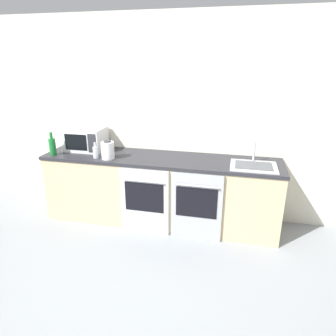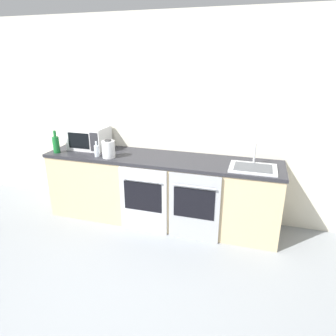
{
  "view_description": "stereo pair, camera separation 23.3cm",
  "coord_description": "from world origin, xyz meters",
  "px_view_note": "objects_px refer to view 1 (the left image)",
  "views": [
    {
      "loc": [
        0.91,
        -1.85,
        2.05
      ],
      "look_at": [
        0.1,
        1.6,
        0.76
      ],
      "focal_mm": 32.0,
      "sensor_mm": 36.0,
      "label": 1
    },
    {
      "loc": [
        1.14,
        -1.79,
        2.05
      ],
      "look_at": [
        0.1,
        1.6,
        0.76
      ],
      "focal_mm": 32.0,
      "sensor_mm": 36.0,
      "label": 2
    }
  ],
  "objects_px": {
    "microwave": "(86,139)",
    "kettle": "(108,150)",
    "bottle_green": "(52,146)",
    "oven_right": "(196,207)",
    "sink": "(254,166)",
    "bottle_clear": "(95,152)",
    "oven_left": "(145,201)"
  },
  "relations": [
    {
      "from": "microwave",
      "to": "kettle",
      "type": "relative_size",
      "value": 2.25
    },
    {
      "from": "oven_right",
      "to": "sink",
      "type": "xyz_separation_m",
      "value": [
        0.61,
        0.25,
        0.47
      ]
    },
    {
      "from": "oven_right",
      "to": "microwave",
      "type": "relative_size",
      "value": 1.66
    },
    {
      "from": "oven_right",
      "to": "microwave",
      "type": "bearing_deg",
      "value": 164.42
    },
    {
      "from": "bottle_green",
      "to": "oven_right",
      "type": "bearing_deg",
      "value": -4.06
    },
    {
      "from": "microwave",
      "to": "bottle_clear",
      "type": "bearing_deg",
      "value": -47.16
    },
    {
      "from": "bottle_clear",
      "to": "oven_left",
      "type": "bearing_deg",
      "value": -11.62
    },
    {
      "from": "bottle_clear",
      "to": "bottle_green",
      "type": "distance_m",
      "value": 0.59
    },
    {
      "from": "oven_right",
      "to": "bottle_clear",
      "type": "xyz_separation_m",
      "value": [
        -1.3,
        0.14,
        0.54
      ]
    },
    {
      "from": "bottle_green",
      "to": "kettle",
      "type": "distance_m",
      "value": 0.75
    },
    {
      "from": "bottle_green",
      "to": "sink",
      "type": "bearing_deg",
      "value": 2.67
    },
    {
      "from": "bottle_clear",
      "to": "kettle",
      "type": "relative_size",
      "value": 0.88
    },
    {
      "from": "microwave",
      "to": "kettle",
      "type": "height_order",
      "value": "microwave"
    },
    {
      "from": "oven_left",
      "to": "bottle_green",
      "type": "height_order",
      "value": "bottle_green"
    },
    {
      "from": "oven_left",
      "to": "bottle_green",
      "type": "bearing_deg",
      "value": 173.92
    },
    {
      "from": "microwave",
      "to": "bottle_clear",
      "type": "xyz_separation_m",
      "value": [
        0.28,
        -0.3,
        -0.07
      ]
    },
    {
      "from": "microwave",
      "to": "sink",
      "type": "distance_m",
      "value": 2.2
    },
    {
      "from": "microwave",
      "to": "kettle",
      "type": "bearing_deg",
      "value": -33.41
    },
    {
      "from": "oven_left",
      "to": "bottle_clear",
      "type": "height_order",
      "value": "bottle_clear"
    },
    {
      "from": "bottle_green",
      "to": "kettle",
      "type": "bearing_deg",
      "value": 1.04
    },
    {
      "from": "microwave",
      "to": "bottle_green",
      "type": "bearing_deg",
      "value": -135.47
    },
    {
      "from": "sink",
      "to": "oven_left",
      "type": "bearing_deg",
      "value": -168.59
    },
    {
      "from": "microwave",
      "to": "sink",
      "type": "relative_size",
      "value": 0.97
    },
    {
      "from": "bottle_green",
      "to": "sink",
      "type": "height_order",
      "value": "bottle_green"
    },
    {
      "from": "oven_right",
      "to": "kettle",
      "type": "xyz_separation_m",
      "value": [
        -1.13,
        0.15,
        0.57
      ]
    },
    {
      "from": "bottle_clear",
      "to": "oven_right",
      "type": "bearing_deg",
      "value": -6.03
    },
    {
      "from": "kettle",
      "to": "bottle_clear",
      "type": "bearing_deg",
      "value": -176.19
    },
    {
      "from": "oven_left",
      "to": "bottle_green",
      "type": "xyz_separation_m",
      "value": [
        -1.26,
        0.13,
        0.58
      ]
    },
    {
      "from": "bottle_clear",
      "to": "kettle",
      "type": "distance_m",
      "value": 0.17
    },
    {
      "from": "bottle_green",
      "to": "microwave",
      "type": "bearing_deg",
      "value": 44.53
    },
    {
      "from": "bottle_clear",
      "to": "sink",
      "type": "bearing_deg",
      "value": 3.41
    },
    {
      "from": "sink",
      "to": "microwave",
      "type": "bearing_deg",
      "value": 175.05
    }
  ]
}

